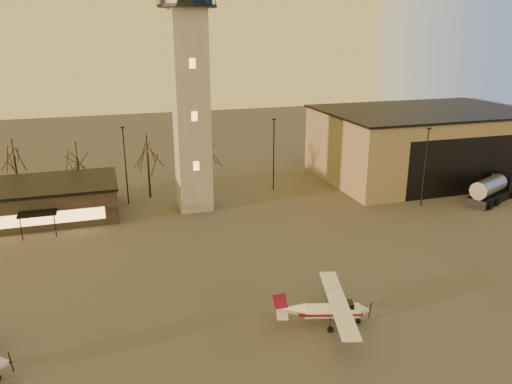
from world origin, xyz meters
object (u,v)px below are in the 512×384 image
at_px(fuel_truck, 492,191).
at_px(cessna_front, 333,313).
at_px(hangar, 422,143).
at_px(control_tower, 190,77).
at_px(terminal, 6,204).

bearing_deg(fuel_truck, cessna_front, -173.19).
bearing_deg(hangar, control_tower, -173.69).
height_order(hangar, terminal, hangar).
xyz_separation_m(cessna_front, fuel_truck, (32.76, 20.24, 0.41)).
relative_size(cessna_front, fuel_truck, 1.05).
bearing_deg(cessna_front, hangar, 62.91).
height_order(terminal, cessna_front, terminal).
distance_m(terminal, cessna_front, 41.54).
bearing_deg(control_tower, cessna_front, -80.13).
relative_size(terminal, cessna_front, 2.56).
distance_m(control_tower, terminal, 26.24).
bearing_deg(control_tower, terminal, 174.85).
xyz_separation_m(terminal, fuel_truck, (59.88, -11.21, -0.81)).
bearing_deg(terminal, hangar, 1.97).
distance_m(control_tower, cessna_front, 33.63).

